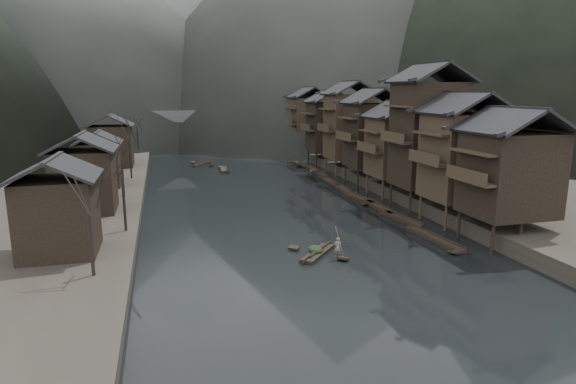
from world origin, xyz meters
name	(u,v)px	position (x,y,z in m)	size (l,w,h in m)	color
water	(297,232)	(0.00, 0.00, 0.00)	(300.00, 300.00, 0.00)	black
right_bank	(414,157)	(35.00, 40.00, 0.90)	(40.00, 200.00, 1.80)	#2D2823
left_bank	(16,174)	(-35.00, 40.00, 0.60)	(40.00, 200.00, 1.20)	#2D2823
stilt_houses	(377,124)	(17.28, 19.57, 8.90)	(9.00, 67.60, 16.84)	black
left_houses	(95,155)	(-20.50, 20.12, 5.66)	(8.10, 53.20, 8.73)	black
bare_trees	(126,145)	(-17.00, 23.92, 6.35)	(3.89, 72.50, 7.78)	black
moored_sampans	(337,185)	(11.77, 20.62, 0.20)	(3.09, 61.18, 0.47)	black
midriver_boats	(213,161)	(-2.96, 48.58, 0.20)	(7.11, 29.44, 0.45)	black
stone_bridge	(215,126)	(0.00, 72.00, 5.11)	(40.00, 6.00, 9.00)	#4C4C4F
hero_sampan	(318,253)	(-0.23, -7.06, 0.20)	(4.23, 4.67, 0.44)	black
cargo_heap	(315,246)	(-0.39, -6.87, 0.80)	(1.19, 1.55, 0.71)	black
boatman	(338,244)	(1.01, -8.49, 1.30)	(0.62, 0.41, 1.71)	slate
bamboo_pole	(341,214)	(1.21, -8.49, 3.88)	(0.06, 0.06, 3.96)	#8C7A51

